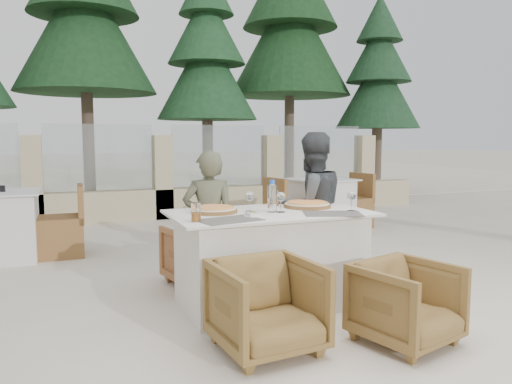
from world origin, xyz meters
name	(u,v)px	position (x,y,z in m)	size (l,w,h in m)	color
ground	(284,307)	(0.00, 0.00, 0.00)	(80.00, 80.00, 0.00)	beige
sand_patch	(109,177)	(0.00, 14.00, 0.01)	(30.00, 16.00, 0.01)	beige
perimeter_wall_far	(163,171)	(0.00, 4.80, 0.80)	(10.00, 0.34, 1.60)	#C8B78D
pine_mid_left	(85,45)	(-1.00, 7.50, 3.25)	(2.86, 2.86, 6.50)	#1B421F
pine_centre	(207,85)	(1.50, 7.20, 2.50)	(2.20, 2.20, 5.00)	#204C28
pine_mid_right	(290,54)	(3.80, 7.80, 3.40)	(2.99, 2.99, 6.80)	#1A401E
pine_far_right	(378,100)	(5.50, 6.50, 2.25)	(1.98, 1.98, 4.50)	#1E4325
dining_table	(270,258)	(-0.08, 0.11, 0.39)	(1.60, 0.90, 0.77)	silver
placemat_near_left	(229,220)	(-0.51, -0.15, 0.77)	(0.45, 0.30, 0.00)	#605952
placemat_near_right	(333,214)	(0.34, -0.17, 0.77)	(0.45, 0.30, 0.00)	#5E5851
pizza_left	(214,210)	(-0.51, 0.24, 0.79)	(0.37, 0.37, 0.05)	#D7591D
pizza_right	(307,204)	(0.32, 0.23, 0.80)	(0.40, 0.40, 0.05)	#F85B21
water_bottle	(272,196)	(-0.06, 0.10, 0.90)	(0.08, 0.08, 0.26)	#AFC7E6
wine_glass_centre	(250,200)	(-0.23, 0.18, 0.86)	(0.08, 0.08, 0.18)	white
wine_glass_near	(281,201)	(-0.01, 0.05, 0.86)	(0.08, 0.08, 0.18)	silver
wine_glass_corner	(351,200)	(0.55, -0.10, 0.86)	(0.08, 0.08, 0.18)	white
beer_glass_left	(196,212)	(-0.75, -0.12, 0.84)	(0.07, 0.07, 0.14)	orange
beer_glass_right	(275,198)	(0.11, 0.43, 0.84)	(0.07, 0.07, 0.13)	orange
olive_dish	(254,214)	(-0.29, -0.06, 0.79)	(0.11, 0.11, 0.04)	silver
armchair_far_left	(201,255)	(-0.44, 0.88, 0.28)	(0.60, 0.61, 0.56)	#925C35
armchair_far_right	(303,251)	(0.48, 0.60, 0.29)	(0.62, 0.64, 0.58)	brown
armchair_near_left	(267,306)	(-0.45, -0.70, 0.30)	(0.63, 0.65, 0.59)	brown
armchair_near_right	(406,303)	(0.46, -0.94, 0.27)	(0.58, 0.60, 0.55)	brown
diner_left	(209,222)	(-0.44, 0.60, 0.63)	(0.46, 0.30, 1.26)	#51523C
diner_right	(311,209)	(0.52, 0.51, 0.71)	(0.69, 0.54, 1.42)	#3E4143
bg_table_a	(2,226)	(-2.24, 2.57, 0.39)	(1.64, 0.82, 0.77)	silver
bg_table_b	(321,205)	(1.88, 2.74, 0.39)	(1.64, 0.82, 0.77)	silver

